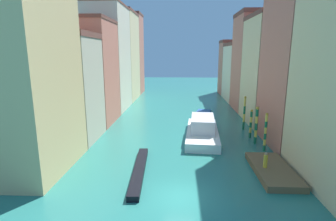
{
  "coord_description": "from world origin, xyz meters",
  "views": [
    {
      "loc": [
        0.0,
        -18.38,
        10.9
      ],
      "look_at": [
        -2.04,
        24.31,
        1.5
      ],
      "focal_mm": 28.05,
      "sensor_mm": 36.0,
      "label": 1
    }
  ],
  "objects_px": {
    "mooring_pole_3": "(244,113)",
    "motorboat_0": "(202,115)",
    "person_on_dock": "(265,160)",
    "vaporetto_white": "(202,130)",
    "mooring_pole_1": "(256,125)",
    "mooring_pole_2": "(251,123)",
    "mooring_pole_0": "(265,132)",
    "gondola_black": "(139,170)",
    "waterfront_dock": "(273,170)"
  },
  "relations": [
    {
      "from": "mooring_pole_3",
      "to": "motorboat_0",
      "type": "xyz_separation_m",
      "value": [
        -5.47,
        6.8,
        -2.11
      ]
    },
    {
      "from": "person_on_dock",
      "to": "vaporetto_white",
      "type": "height_order",
      "value": "vaporetto_white"
    },
    {
      "from": "mooring_pole_1",
      "to": "mooring_pole_2",
      "type": "distance_m",
      "value": 2.34
    },
    {
      "from": "mooring_pole_0",
      "to": "mooring_pole_3",
      "type": "relative_size",
      "value": 0.9
    },
    {
      "from": "gondola_black",
      "to": "mooring_pole_0",
      "type": "bearing_deg",
      "value": 25.02
    },
    {
      "from": "vaporetto_white",
      "to": "mooring_pole_1",
      "type": "bearing_deg",
      "value": -18.08
    },
    {
      "from": "waterfront_dock",
      "to": "person_on_dock",
      "type": "height_order",
      "value": "person_on_dock"
    },
    {
      "from": "waterfront_dock",
      "to": "vaporetto_white",
      "type": "bearing_deg",
      "value": 119.1
    },
    {
      "from": "mooring_pole_3",
      "to": "gondola_black",
      "type": "distance_m",
      "value": 19.75
    },
    {
      "from": "vaporetto_white",
      "to": "gondola_black",
      "type": "height_order",
      "value": "vaporetto_white"
    },
    {
      "from": "waterfront_dock",
      "to": "mooring_pole_2",
      "type": "distance_m",
      "value": 10.6
    },
    {
      "from": "person_on_dock",
      "to": "mooring_pole_0",
      "type": "relative_size",
      "value": 0.33
    },
    {
      "from": "motorboat_0",
      "to": "mooring_pole_1",
      "type": "bearing_deg",
      "value": -66.87
    },
    {
      "from": "person_on_dock",
      "to": "mooring_pole_3",
      "type": "distance_m",
      "value": 14.38
    },
    {
      "from": "waterfront_dock",
      "to": "mooring_pole_1",
      "type": "relative_size",
      "value": 1.59
    },
    {
      "from": "motorboat_0",
      "to": "mooring_pole_0",
      "type": "bearing_deg",
      "value": -69.15
    },
    {
      "from": "mooring_pole_1",
      "to": "mooring_pole_2",
      "type": "height_order",
      "value": "mooring_pole_1"
    },
    {
      "from": "waterfront_dock",
      "to": "motorboat_0",
      "type": "distance_m",
      "value": 21.58
    },
    {
      "from": "gondola_black",
      "to": "motorboat_0",
      "type": "xyz_separation_m",
      "value": [
        7.48,
        21.54,
        0.15
      ]
    },
    {
      "from": "waterfront_dock",
      "to": "motorboat_0",
      "type": "xyz_separation_m",
      "value": [
        -4.88,
        21.02,
        0.11
      ]
    },
    {
      "from": "mooring_pole_3",
      "to": "vaporetto_white",
      "type": "bearing_deg",
      "value": -147.41
    },
    {
      "from": "mooring_pole_2",
      "to": "mooring_pole_1",
      "type": "bearing_deg",
      "value": -89.25
    },
    {
      "from": "waterfront_dock",
      "to": "mooring_pole_1",
      "type": "bearing_deg",
      "value": 85.7
    },
    {
      "from": "mooring_pole_1",
      "to": "mooring_pole_2",
      "type": "bearing_deg",
      "value": 90.75
    },
    {
      "from": "mooring_pole_2",
      "to": "mooring_pole_3",
      "type": "xyz_separation_m",
      "value": [
        0.0,
        3.77,
        0.56
      ]
    },
    {
      "from": "person_on_dock",
      "to": "mooring_pole_0",
      "type": "xyz_separation_m",
      "value": [
        1.7,
        5.74,
        1.01
      ]
    },
    {
      "from": "waterfront_dock",
      "to": "mooring_pole_2",
      "type": "height_order",
      "value": "mooring_pole_2"
    },
    {
      "from": "mooring_pole_3",
      "to": "mooring_pole_2",
      "type": "bearing_deg",
      "value": -90.06
    },
    {
      "from": "mooring_pole_3",
      "to": "waterfront_dock",
      "type": "bearing_deg",
      "value": -92.36
    },
    {
      "from": "person_on_dock",
      "to": "mooring_pole_2",
      "type": "height_order",
      "value": "mooring_pole_2"
    },
    {
      "from": "mooring_pole_1",
      "to": "gondola_black",
      "type": "height_order",
      "value": "mooring_pole_1"
    },
    {
      "from": "person_on_dock",
      "to": "motorboat_0",
      "type": "distance_m",
      "value": 21.49
    },
    {
      "from": "mooring_pole_2",
      "to": "gondola_black",
      "type": "relative_size",
      "value": 0.38
    },
    {
      "from": "person_on_dock",
      "to": "vaporetto_white",
      "type": "xyz_separation_m",
      "value": [
        -4.94,
        10.26,
        -0.21
      ]
    },
    {
      "from": "mooring_pole_2",
      "to": "motorboat_0",
      "type": "distance_m",
      "value": 12.0
    },
    {
      "from": "mooring_pole_1",
      "to": "gondola_black",
      "type": "relative_size",
      "value": 0.46
    },
    {
      "from": "waterfront_dock",
      "to": "mooring_pole_3",
      "type": "xyz_separation_m",
      "value": [
        0.59,
        14.22,
        2.22
      ]
    },
    {
      "from": "gondola_black",
      "to": "mooring_pole_2",
      "type": "bearing_deg",
      "value": 40.28
    },
    {
      "from": "mooring_pole_0",
      "to": "gondola_black",
      "type": "height_order",
      "value": "mooring_pole_0"
    },
    {
      "from": "waterfront_dock",
      "to": "vaporetto_white",
      "type": "relative_size",
      "value": 0.62
    },
    {
      "from": "mooring_pole_2",
      "to": "waterfront_dock",
      "type": "bearing_deg",
      "value": -93.19
    },
    {
      "from": "mooring_pole_0",
      "to": "mooring_pole_3",
      "type": "height_order",
      "value": "mooring_pole_3"
    },
    {
      "from": "mooring_pole_1",
      "to": "vaporetto_white",
      "type": "distance_m",
      "value": 6.76
    },
    {
      "from": "person_on_dock",
      "to": "mooring_pole_0",
      "type": "height_order",
      "value": "mooring_pole_0"
    },
    {
      "from": "person_on_dock",
      "to": "mooring_pole_2",
      "type": "distance_m",
      "value": 10.61
    },
    {
      "from": "person_on_dock",
      "to": "gondola_black",
      "type": "relative_size",
      "value": 0.14
    },
    {
      "from": "person_on_dock",
      "to": "mooring_pole_3",
      "type": "relative_size",
      "value": 0.29
    },
    {
      "from": "mooring_pole_3",
      "to": "motorboat_0",
      "type": "bearing_deg",
      "value": 128.8
    },
    {
      "from": "waterfront_dock",
      "to": "person_on_dock",
      "type": "distance_m",
      "value": 1.22
    },
    {
      "from": "mooring_pole_1",
      "to": "waterfront_dock",
      "type": "bearing_deg",
      "value": -94.3
    }
  ]
}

